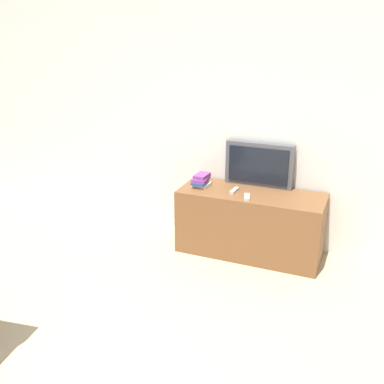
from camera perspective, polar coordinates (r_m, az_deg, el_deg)
wall_back at (r=4.56m, az=-1.29°, el=10.74°), size 9.00×0.06×2.60m
tv_stand at (r=4.29m, az=7.41°, el=-3.93°), size 1.34×0.53×0.61m
television at (r=4.31m, az=8.53°, el=3.48°), size 0.65×0.09×0.42m
book_stack at (r=4.30m, az=1.17°, el=1.50°), size 0.17×0.22×0.12m
remote_on_stand at (r=4.18m, az=5.41°, el=0.20°), size 0.05×0.15×0.02m
remote_secondary at (r=4.03m, az=7.00°, el=-0.63°), size 0.08×0.15×0.02m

